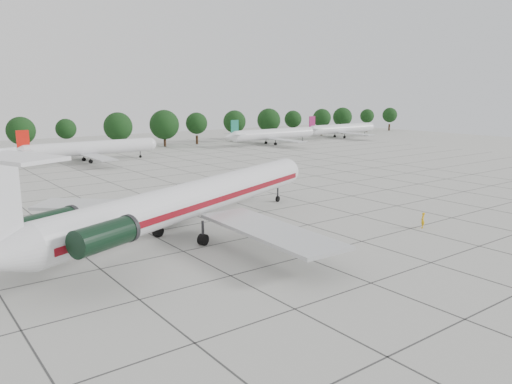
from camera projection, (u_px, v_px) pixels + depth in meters
ground at (308, 225)px, 56.67m from camera, size 260.00×260.00×0.00m
apron_joints at (233, 202)px, 68.43m from camera, size 170.00×170.00×0.02m
main_airliner at (183, 202)px, 50.49m from camera, size 45.82×34.53×11.17m
ground_crew at (423, 220)px, 55.20m from camera, size 0.77×0.71×1.77m
bg_airliner_c at (90, 148)px, 107.02m from camera, size 28.24×27.20×7.40m
bg_airliner_d at (273, 134)px, 142.58m from camera, size 28.24×27.20×7.40m
bg_airliner_e at (341, 129)px, 163.40m from camera, size 28.24×27.20×7.40m
tree_line at (21, 131)px, 115.28m from camera, size 249.86×8.44×10.22m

